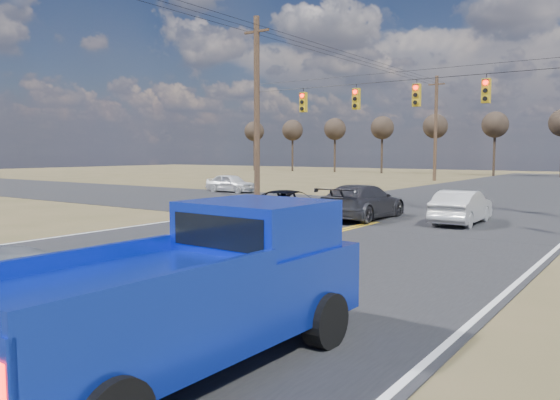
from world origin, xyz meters
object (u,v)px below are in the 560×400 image
Objects in this scene: white_car_queue at (462,207)px; cross_car_west at (231,183)px; pickup_truck at (195,291)px; black_suv at (288,206)px; dgrey_car_queue at (363,202)px.

cross_car_west is at bearing -24.00° from white_car_queue.
cross_car_west is at bearing 131.17° from pickup_truck.
pickup_truck is at bearing -139.04° from cross_car_west.
white_car_queue is 19.54m from cross_car_west.
white_car_queue is (-1.52, 16.13, -0.35)m from pickup_truck.
cross_car_west is (-12.09, 10.63, 0.00)m from black_suv.
black_suv is 16.10m from cross_car_west.
pickup_truck is at bearing 93.95° from white_car_queue.
pickup_truck reaches higher than black_suv.
pickup_truck is 16.21m from white_car_queue.
black_suv is at bearing 26.30° from white_car_queue.
pickup_truck reaches higher than dgrey_car_queue.
pickup_truck is at bearing 112.25° from black_suv.
pickup_truck is 1.12× the size of dgrey_car_queue.
cross_car_west is (-19.56, 23.63, -0.37)m from pickup_truck.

